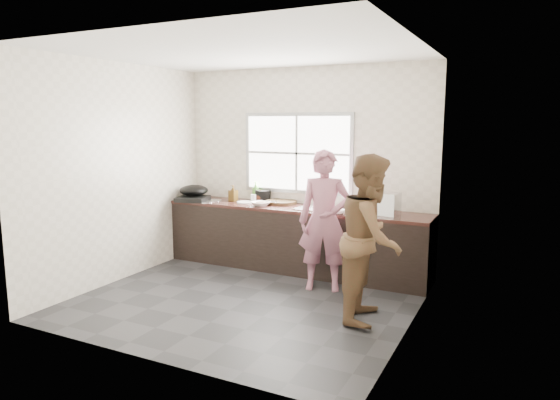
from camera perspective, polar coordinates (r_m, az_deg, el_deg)
The scene contains 30 objects.
floor at distance 5.73m, azimuth -3.87°, elevation -11.33°, with size 3.60×3.20×0.01m, color #28282B.
ceiling at distance 5.42m, azimuth -4.18°, elevation 16.61°, with size 3.60×3.20×0.01m, color silver.
wall_back at distance 6.84m, azimuth 2.82°, elevation 3.67°, with size 3.60×0.01×2.70m, color beige.
wall_left at distance 6.51m, azimuth -17.87°, elevation 2.98°, with size 0.01×3.20×2.70m, color beige.
wall_right at distance 4.77m, azimuth 15.05°, elevation 1.03°, with size 0.01×3.20×2.70m, color silver.
wall_front at distance 4.12m, azimuth -15.39°, elevation -0.19°, with size 3.60×0.01×2.70m, color silver.
cabinet at distance 6.71m, azimuth 1.68°, elevation -4.58°, with size 3.60×0.62×0.82m, color black.
countertop at distance 6.62m, azimuth 1.69°, elevation -0.96°, with size 3.60×0.64×0.04m, color #321914.
sink at distance 6.48m, azimuth 4.51°, elevation -0.98°, with size 0.55×0.45×0.02m, color silver.
faucet at distance 6.64m, azimuth 5.17°, elevation 0.53°, with size 0.02×0.02×0.30m, color silver.
window_frame at distance 6.85m, azimuth 2.02°, elevation 5.36°, with size 1.60×0.05×1.10m, color #9EA0A5.
window_glazing at distance 6.83m, azimuth 1.93°, elevation 5.35°, with size 1.50×0.01×1.00m, color white.
woman at distance 5.89m, azimuth 5.09°, elevation -2.88°, with size 0.57×0.37×1.55m, color #AE687E.
person_side at distance 5.06m, azimuth 10.37°, elevation -4.27°, with size 0.81×0.63×1.67m, color brown.
cutting_board at distance 6.86m, azimuth 0.14°, elevation -0.25°, with size 0.43×0.43×0.04m, color #302312.
cleaver at distance 6.78m, azimuth -1.23°, elevation -0.18°, with size 0.20×0.10×0.01m, color #B1B2B8.
bowl_mince at distance 6.68m, azimuth -2.23°, elevation -0.44°, with size 0.24×0.24×0.06m, color white.
bowl_crabs at distance 6.25m, azimuth 4.74°, elevation -1.13°, with size 0.18×0.18×0.06m, color white.
bowl_held at distance 6.16m, azimuth 6.71°, elevation -1.25°, with size 0.22×0.22×0.07m, color white.
black_pot at distance 7.07m, azimuth -1.97°, elevation 0.50°, with size 0.22×0.22×0.16m, color black.
plate_food at distance 6.94m, azimuth -3.97°, elevation -0.26°, with size 0.24×0.24×0.02m, color white.
bottle_green at distance 7.12m, azimuth -2.80°, elevation 1.03°, with size 0.11×0.11×0.28m, color #418029.
bottle_brown_tall at distance 7.10m, azimuth -5.37°, elevation 0.72°, with size 0.09×0.10×0.21m, color #4A3312.
bottle_brown_short at distance 7.04m, azimuth -2.28°, elevation 0.44°, with size 0.12×0.12×0.16m, color #421C10.
glass_jar at distance 6.99m, azimuth -3.06°, elevation 0.19°, with size 0.08×0.08×0.11m, color silver.
burner at distance 7.21m, azimuth -9.95°, elevation 0.15°, with size 0.41×0.41×0.06m, color black.
wok at distance 7.29m, azimuth -9.83°, elevation 1.09°, with size 0.41×0.41×0.16m, color black.
dish_rack at distance 6.11m, azimuth 11.65°, elevation -0.45°, with size 0.38×0.26×0.28m, color silver.
pot_lid_left at distance 7.07m, azimuth -8.52°, elevation -0.20°, with size 0.25×0.25×0.01m, color silver.
pot_lid_right at distance 7.17m, azimuth -7.64°, elevation -0.05°, with size 0.24×0.24×0.01m, color silver.
Camera 1 is at (2.73, -4.63, 1.99)m, focal length 32.00 mm.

